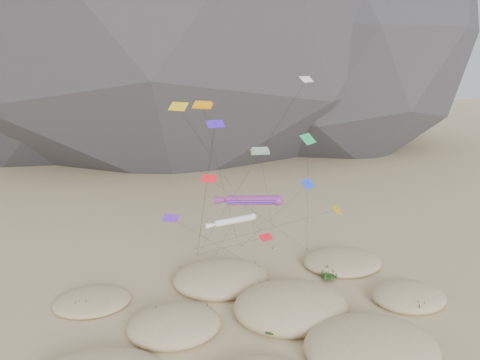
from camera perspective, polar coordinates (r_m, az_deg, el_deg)
name	(u,v)px	position (r m, az deg, el deg)	size (l,w,h in m)	color
ground	(276,339)	(55.09, 4.44, -18.71)	(500.00, 500.00, 0.00)	#CCB789
dunes	(263,320)	(56.67, 2.80, -16.72)	(50.60, 34.14, 4.29)	#CCB789
dune_grass	(266,318)	(57.02, 3.24, -16.40)	(42.23, 26.18, 1.59)	black
kite_stakes	(240,252)	(75.42, 0.01, -8.78)	(20.85, 6.75, 0.30)	#3F2D1E
rainbow_tube_kite	(250,200)	(59.32, 1.20, -2.48)	(9.12, 16.70, 13.74)	#FF431A
white_tube_kite	(232,221)	(60.33, -0.95, -5.00)	(6.87, 9.01, 10.59)	white
orange_parafoil	(203,108)	(57.45, -4.51, 8.78)	(9.26, 15.27, 25.19)	orange
multi_parafoil	(260,152)	(61.69, 2.48, 3.41)	(7.60, 12.10, 18.84)	orange
delta_kites	(260,164)	(59.08, 2.39, 1.98)	(23.86, 22.16, 27.94)	red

